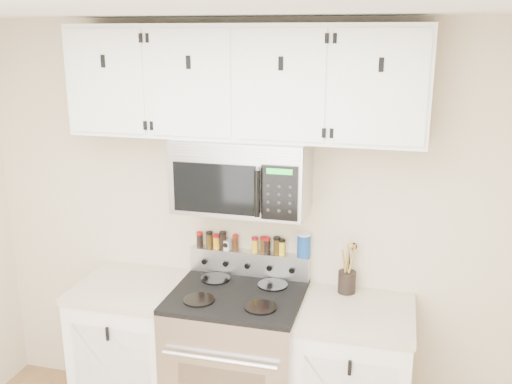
{
  "coord_description": "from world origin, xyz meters",
  "views": [
    {
      "loc": [
        0.87,
        -1.49,
        2.41
      ],
      "look_at": [
        0.11,
        1.45,
        1.56
      ],
      "focal_mm": 40.0,
      "sensor_mm": 36.0,
      "label": 1
    }
  ],
  "objects_px": {
    "microwave": "(242,175)",
    "salt_canister": "(304,245)",
    "utensil_crock": "(347,280)",
    "range": "(238,363)"
  },
  "relations": [
    {
      "from": "range",
      "to": "salt_canister",
      "type": "xyz_separation_m",
      "value": [
        0.34,
        0.28,
        0.69
      ]
    },
    {
      "from": "microwave",
      "to": "range",
      "type": "bearing_deg",
      "value": -90.23
    },
    {
      "from": "microwave",
      "to": "salt_canister",
      "type": "height_order",
      "value": "microwave"
    },
    {
      "from": "range",
      "to": "microwave",
      "type": "distance_m",
      "value": 1.15
    },
    {
      "from": "microwave",
      "to": "salt_canister",
      "type": "bearing_deg",
      "value": 24.61
    },
    {
      "from": "range",
      "to": "microwave",
      "type": "relative_size",
      "value": 1.45
    },
    {
      "from": "range",
      "to": "microwave",
      "type": "bearing_deg",
      "value": 89.77
    },
    {
      "from": "microwave",
      "to": "utensil_crock",
      "type": "distance_m",
      "value": 0.89
    },
    {
      "from": "salt_canister",
      "to": "utensil_crock",
      "type": "bearing_deg",
      "value": -10.43
    },
    {
      "from": "utensil_crock",
      "to": "salt_canister",
      "type": "distance_m",
      "value": 0.33
    }
  ]
}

